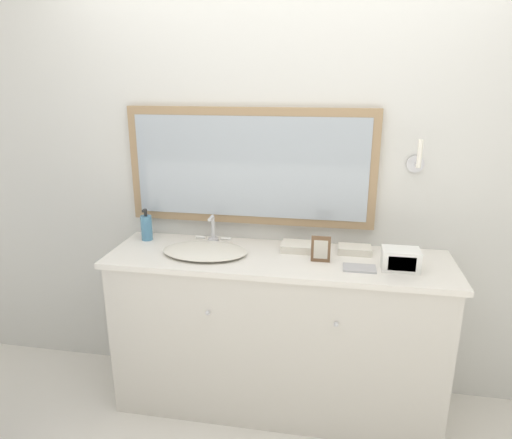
# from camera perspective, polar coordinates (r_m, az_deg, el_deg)

# --- Properties ---
(ground_plane) EXTENTS (14.00, 14.00, 0.00)m
(ground_plane) POSITION_cam_1_polar(r_m,az_deg,el_deg) (2.68, 1.61, -25.35)
(ground_plane) COLOR silver
(wall_back) EXTENTS (8.00, 0.18, 2.55)m
(wall_back) POSITION_cam_1_polar(r_m,az_deg,el_deg) (2.59, 3.58, 5.20)
(wall_back) COLOR silver
(wall_back) RESTS_ON ground_plane
(vanity_counter) EXTENTS (1.82, 0.53, 0.91)m
(vanity_counter) POSITION_cam_1_polar(r_m,az_deg,el_deg) (2.62, 2.61, -13.95)
(vanity_counter) COLOR beige
(vanity_counter) RESTS_ON ground_plane
(sink_basin) EXTENTS (0.46, 0.36, 0.17)m
(sink_basin) POSITION_cam_1_polar(r_m,az_deg,el_deg) (2.47, -6.37, -3.81)
(sink_basin) COLOR silver
(sink_basin) RESTS_ON vanity_counter
(soap_bottle) EXTENTS (0.06, 0.06, 0.19)m
(soap_bottle) POSITION_cam_1_polar(r_m,az_deg,el_deg) (2.72, -13.52, -0.96)
(soap_bottle) COLOR teal
(soap_bottle) RESTS_ON vanity_counter
(appliance_box) EXTENTS (0.18, 0.12, 0.11)m
(appliance_box) POSITION_cam_1_polar(r_m,az_deg,el_deg) (2.35, 17.63, -4.79)
(appliance_box) COLOR white
(appliance_box) RESTS_ON vanity_counter
(picture_frame) EXTENTS (0.10, 0.01, 0.14)m
(picture_frame) POSITION_cam_1_polar(r_m,az_deg,el_deg) (2.35, 8.10, -3.69)
(picture_frame) COLOR brown
(picture_frame) RESTS_ON vanity_counter
(hand_towel_near_sink) EXTENTS (0.18, 0.11, 0.04)m
(hand_towel_near_sink) POSITION_cam_1_polar(r_m,az_deg,el_deg) (2.52, 12.22, -3.71)
(hand_towel_near_sink) COLOR silver
(hand_towel_near_sink) RESTS_ON vanity_counter
(hand_towel_far_corner) EXTENTS (0.19, 0.14, 0.04)m
(hand_towel_far_corner) POSITION_cam_1_polar(r_m,az_deg,el_deg) (2.51, 5.37, -3.41)
(hand_towel_far_corner) COLOR silver
(hand_towel_far_corner) RESTS_ON vanity_counter
(metal_tray) EXTENTS (0.16, 0.10, 0.01)m
(metal_tray) POSITION_cam_1_polar(r_m,az_deg,el_deg) (2.32, 12.81, -5.95)
(metal_tray) COLOR #ADADB2
(metal_tray) RESTS_ON vanity_counter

